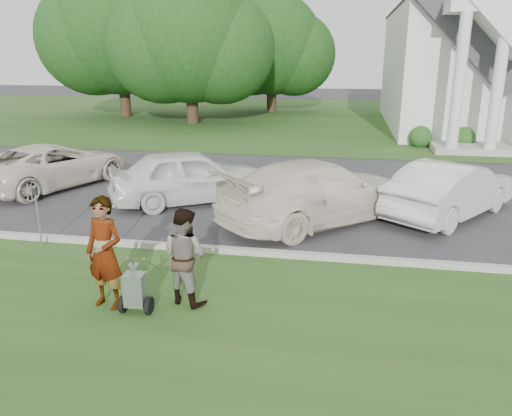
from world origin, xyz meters
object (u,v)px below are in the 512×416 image
(parking_meter_near, at_px, (107,218))
(car_a, at_px, (54,165))
(tree_far, at_px, (120,34))
(car_d, at_px, (451,189))
(parking_meter_far, at_px, (37,209))
(striping_cart, at_px, (136,290))
(person_right, at_px, (185,257))
(car_c, at_px, (318,192))
(tree_left, at_px, (190,41))
(person_left, at_px, (105,254))
(church, at_px, (475,25))
(car_b, at_px, (190,176))
(tree_back, at_px, (272,49))

(parking_meter_near, height_order, car_a, car_a)
(tree_far, xyz_separation_m, car_d, (18.82, -20.68, -4.92))
(parking_meter_far, bearing_deg, striping_cart, -36.51)
(parking_meter_far, distance_m, car_d, 10.56)
(person_right, height_order, car_a, person_right)
(parking_meter_near, distance_m, car_a, 7.03)
(car_c, bearing_deg, tree_left, -18.35)
(person_left, distance_m, parking_meter_near, 2.55)
(parking_meter_near, height_order, car_c, car_c)
(church, xyz_separation_m, car_c, (-7.73, -19.91, -5.11))
(striping_cart, distance_m, parking_meter_near, 2.98)
(person_left, distance_m, car_b, 6.62)
(car_a, relative_size, car_b, 1.10)
(tree_left, distance_m, car_a, 17.14)
(parking_meter_far, height_order, car_c, car_c)
(tree_back, height_order, car_a, tree_back)
(tree_left, distance_m, parking_meter_near, 22.84)
(person_left, xyz_separation_m, person_right, (1.30, 0.40, -0.12))
(tree_far, height_order, person_left, tree_far)
(striping_cart, xyz_separation_m, car_d, (6.29, 6.66, 0.34))
(tree_left, height_order, car_b, tree_left)
(car_a, bearing_deg, tree_back, -78.22)
(church, relative_size, parking_meter_near, 17.95)
(person_left, bearing_deg, tree_back, 106.69)
(person_left, height_order, car_b, person_left)
(tree_left, distance_m, person_left, 25.26)
(church, distance_m, person_left, 28.08)
(car_b, bearing_deg, car_c, -138.29)
(tree_far, xyz_separation_m, car_c, (15.28, -21.78, -4.87))
(church, height_order, car_a, church)
(parking_meter_near, bearing_deg, car_b, 82.69)
(car_b, bearing_deg, car_d, -122.01)
(car_d, bearing_deg, parking_meter_near, 64.87)
(person_right, relative_size, parking_meter_near, 1.31)
(striping_cart, height_order, car_a, car_a)
(parking_meter_far, distance_m, car_c, 6.89)
(tree_far, relative_size, striping_cart, 10.88)
(person_left, relative_size, car_b, 0.42)
(church, xyz_separation_m, car_b, (-11.61, -18.74, -5.13))
(striping_cart, bearing_deg, parking_meter_far, 141.49)
(car_c, bearing_deg, tree_far, -9.59)
(parking_meter_near, bearing_deg, car_c, 35.19)
(church, distance_m, tree_back, 14.77)
(tree_left, height_order, car_a, tree_left)
(tree_left, height_order, car_d, tree_left)
(tree_left, relative_size, person_left, 5.31)
(tree_far, distance_m, tree_back, 11.22)
(tree_back, relative_size, car_d, 2.06)
(striping_cart, xyz_separation_m, car_b, (-1.12, 6.73, 0.39))
(parking_meter_near, bearing_deg, tree_left, 102.50)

